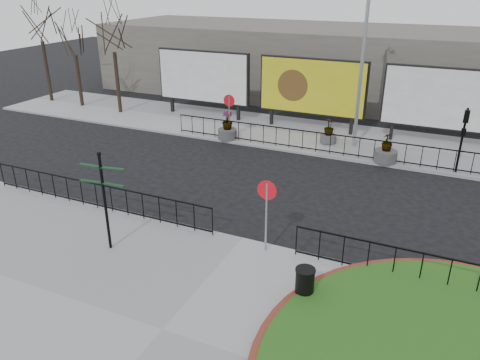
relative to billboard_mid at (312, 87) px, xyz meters
The scene contains 22 objects.
ground 13.31m from the billboard_mid, 83.40° to the right, with size 90.00×90.00×0.00m, color black.
pavement_near 18.21m from the billboard_mid, 85.23° to the right, with size 30.00×10.00×0.12m, color gray.
pavement_far 3.10m from the billboard_mid, 32.94° to the right, with size 44.00×6.00×0.12m, color gray.
railing_near_left 14.15m from the billboard_mid, 108.73° to the right, with size 10.00×0.10×1.10m, color black, non-canonical shape.
railing_near_right 15.62m from the billboard_mid, 58.92° to the right, with size 9.00×0.10×1.10m, color black, non-canonical shape.
railing_far 4.84m from the billboard_mid, 55.75° to the right, with size 18.00×0.10×1.10m, color black, non-canonical shape.
speed_sign_far 5.04m from the billboard_mid, 134.46° to the right, with size 0.64×0.07×2.47m.
speed_sign_near 13.62m from the billboard_mid, 79.41° to the right, with size 0.64×0.07×2.47m.
billboard_left 7.00m from the billboard_mid, behind, with size 6.20×0.31×4.10m.
billboard_mid is the anchor object (origin of this frame).
billboard_right 7.00m from the billboard_mid, ahead, with size 6.20×0.31×4.10m.
lamp_post 4.23m from the billboard_mid, 33.25° to the right, with size 0.74×0.18×9.23m.
signal_pole_a 8.80m from the billboard_mid, 24.42° to the right, with size 0.22×0.26×3.00m.
tree_left 12.63m from the billboard_mid, behind, with size 2.00×2.00×7.00m, color #2D2119, non-canonical shape.
tree_mid 16.05m from the billboard_mid, behind, with size 2.00×2.00×6.20m, color #2D2119, non-canonical shape.
tree_far 19.07m from the billboard_mid, behind, with size 2.00×2.00×7.50m, color #2D2119, non-canonical shape.
building_backdrop 9.15m from the billboard_mid, 80.57° to the left, with size 40.00×10.00×5.00m, color #5F5C53.
fingerpost_sign 15.52m from the billboard_mid, 98.21° to the right, with size 1.58×0.39×3.38m.
litter_bin 15.98m from the billboard_mid, 73.94° to the right, with size 0.56×0.56×0.93m.
planter_a 5.44m from the billboard_mid, 135.40° to the right, with size 1.05×1.05×1.55m.
planter_b 3.22m from the billboard_mid, 50.69° to the right, with size 0.86×0.86×1.35m.
planter_c 6.34m from the billboard_mid, 36.43° to the right, with size 1.09×1.09×1.47m.
Camera 1 is at (5.66, -12.71, 8.35)m, focal length 35.00 mm.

